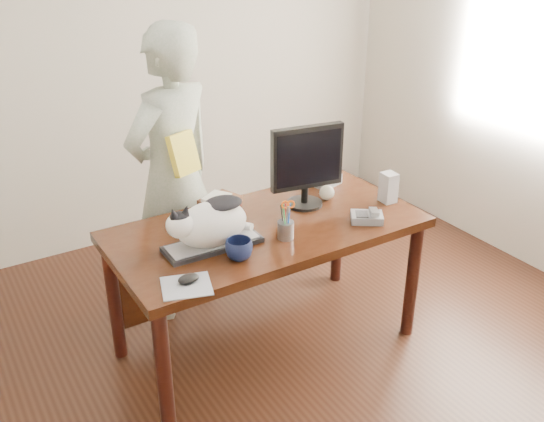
{
  "coord_description": "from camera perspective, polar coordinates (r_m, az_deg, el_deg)",
  "views": [
    {
      "loc": [
        -1.43,
        -1.77,
        2.17
      ],
      "look_at": [
        0.0,
        0.55,
        0.85
      ],
      "focal_mm": 40.0,
      "sensor_mm": 36.0,
      "label": 1
    }
  ],
  "objects": [
    {
      "name": "pen_cup",
      "position": [
        2.96,
        1.31,
        -1.6
      ],
      "size": [
        0.1,
        0.1,
        0.2
      ],
      "rotation": [
        0.0,
        0.0,
        -0.37
      ],
      "color": "gray",
      "rests_on": "desk"
    },
    {
      "name": "mouse",
      "position": [
        2.64,
        -7.87,
        -6.33
      ],
      "size": [
        0.11,
        0.09,
        0.04
      ],
      "rotation": [
        0.0,
        0.0,
        -0.31
      ],
      "color": "black",
      "rests_on": "mousepad"
    },
    {
      "name": "desk",
      "position": [
        3.24,
        -1.2,
        -3.1
      ],
      "size": [
        1.6,
        0.8,
        0.75
      ],
      "color": "black",
      "rests_on": "ground"
    },
    {
      "name": "phone",
      "position": [
        3.18,
        8.98,
        -0.53
      ],
      "size": [
        0.2,
        0.19,
        0.07
      ],
      "rotation": [
        0.0,
        0.0,
        -0.61
      ],
      "color": "slate",
      "rests_on": "desk"
    },
    {
      "name": "baseball",
      "position": [
        3.39,
        5.19,
        1.74
      ],
      "size": [
        0.08,
        0.08,
        0.08
      ],
      "rotation": [
        0.0,
        0.0,
        0.04
      ],
      "color": "#EEE8CE",
      "rests_on": "desk"
    },
    {
      "name": "person",
      "position": [
        3.46,
        -9.28,
        3.19
      ],
      "size": [
        0.73,
        0.61,
        1.71
      ],
      "primitive_type": "imported",
      "rotation": [
        0.0,
        0.0,
        3.5
      ],
      "color": "beige",
      "rests_on": "ground"
    },
    {
      "name": "book_stack",
      "position": [
        3.28,
        -5.04,
        0.74
      ],
      "size": [
        0.27,
        0.24,
        0.08
      ],
      "rotation": [
        0.0,
        0.0,
        0.43
      ],
      "color": "#491813",
      "rests_on": "desk"
    },
    {
      "name": "calculator",
      "position": [
        3.62,
        4.5,
        3.16
      ],
      "size": [
        0.22,
        0.25,
        0.07
      ],
      "rotation": [
        0.0,
        0.0,
        0.27
      ],
      "color": "slate",
      "rests_on": "desk"
    },
    {
      "name": "monitor",
      "position": [
        3.22,
        3.3,
        4.62
      ],
      "size": [
        0.41,
        0.23,
        0.45
      ],
      "rotation": [
        0.0,
        0.0,
        -0.16
      ],
      "color": "black",
      "rests_on": "desk"
    },
    {
      "name": "speaker",
      "position": [
        3.4,
        10.9,
        2.19
      ],
      "size": [
        0.08,
        0.09,
        0.17
      ],
      "rotation": [
        0.0,
        0.0,
        -0.06
      ],
      "color": "#ACACAF",
      "rests_on": "desk"
    },
    {
      "name": "mousepad",
      "position": [
        2.63,
        -8.06,
        -7.01
      ],
      "size": [
        0.26,
        0.25,
        0.0
      ],
      "rotation": [
        0.0,
        0.0,
        -0.31
      ],
      "color": "#A4A7B0",
      "rests_on": "desk"
    },
    {
      "name": "cat",
      "position": [
        2.85,
        -5.95,
        -1.09
      ],
      "size": [
        0.46,
        0.24,
        0.26
      ],
      "rotation": [
        0.0,
        0.0,
        -0.02
      ],
      "color": "white",
      "rests_on": "keyboard"
    },
    {
      "name": "held_book",
      "position": [
        3.25,
        -8.33,
        5.38
      ],
      "size": [
        0.19,
        0.15,
        0.23
      ],
      "rotation": [
        0.0,
        0.0,
        0.36
      ],
      "color": "yellow",
      "rests_on": "person"
    },
    {
      "name": "room",
      "position": [
        2.42,
        6.9,
        5.85
      ],
      "size": [
        4.5,
        4.5,
        4.5
      ],
      "color": "black",
      "rests_on": "ground"
    },
    {
      "name": "keyboard",
      "position": [
        2.92,
        -5.6,
        -3.11
      ],
      "size": [
        0.47,
        0.19,
        0.03
      ],
      "rotation": [
        0.0,
        0.0,
        -0.02
      ],
      "color": "black",
      "rests_on": "desk"
    },
    {
      "name": "coffee_mug",
      "position": [
        2.79,
        -3.13,
        -3.64
      ],
      "size": [
        0.18,
        0.18,
        0.1
      ],
      "primitive_type": "imported",
      "rotation": [
        0.0,
        0.0,
        0.67
      ],
      "color": "black",
      "rests_on": "desk"
    }
  ]
}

